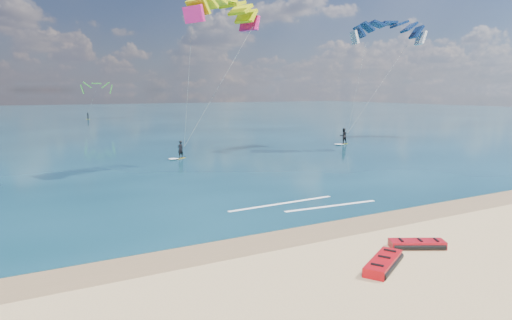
{
  "coord_description": "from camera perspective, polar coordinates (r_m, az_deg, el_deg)",
  "views": [
    {
      "loc": [
        -11.29,
        -13.27,
        6.43
      ],
      "look_at": [
        0.45,
        8.0,
        2.69
      ],
      "focal_mm": 32.0,
      "sensor_mm": 36.0,
      "label": 1
    }
  ],
  "objects": [
    {
      "name": "ground",
      "position": [
        54.84,
        -16.82,
        1.63
      ],
      "size": [
        320.0,
        320.0,
        0.0
      ],
      "primitive_type": "plane",
      "color": "tan",
      "rests_on": "ground"
    },
    {
      "name": "packed_kite_mid",
      "position": [
        20.24,
        19.47,
        -10.29
      ],
      "size": [
        2.61,
        2.05,
        0.37
      ],
      "primitive_type": null,
      "rotation": [
        0.0,
        0.0,
        -0.5
      ],
      "color": "#A50B16",
      "rests_on": "ground"
    },
    {
      "name": "shoreline_foam",
      "position": [
        25.93,
        6.1,
        -5.56
      ],
      "size": [
        8.49,
        2.37,
        0.01
      ],
      "color": "white",
      "rests_on": "ground"
    },
    {
      "name": "kitesurfer_main",
      "position": [
        40.86,
        -6.77,
        10.66
      ],
      "size": [
        8.46,
        8.03,
        15.08
      ],
      "rotation": [
        0.0,
        0.0,
        0.64
      ],
      "color": "gold",
      "rests_on": "sea"
    },
    {
      "name": "sea",
      "position": [
        117.99,
        -23.45,
        4.91
      ],
      "size": [
        320.0,
        200.0,
        0.04
      ],
      "primitive_type": "cube",
      "color": "#092634",
      "rests_on": "ground"
    },
    {
      "name": "kitesurfer_far",
      "position": [
        54.12,
        13.74,
        10.3
      ],
      "size": [
        9.24,
        7.32,
        15.28
      ],
      "rotation": [
        0.0,
        0.0,
        0.3
      ],
      "color": "#BAD01F",
      "rests_on": "sea"
    },
    {
      "name": "packed_kite_left",
      "position": [
        17.76,
        15.6,
        -12.81
      ],
      "size": [
        2.97,
        2.36,
        0.4
      ],
      "primitive_type": null,
      "rotation": [
        0.0,
        0.0,
        0.53
      ],
      "color": "#AF090F",
      "rests_on": "ground"
    },
    {
      "name": "wet_sand_strip",
      "position": [
        20.82,
        5.64,
        -9.27
      ],
      "size": [
        320.0,
        2.4,
        0.01
      ],
      "primitive_type": "cube",
      "color": "brown",
      "rests_on": "ground"
    }
  ]
}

